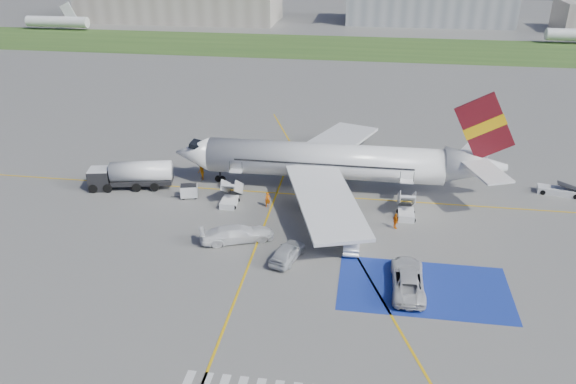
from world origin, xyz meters
name	(u,v)px	position (x,y,z in m)	size (l,w,h in m)	color
ground	(309,253)	(0.00, 0.00, 0.00)	(400.00, 400.00, 0.00)	#60605E
grass_strip	(354,48)	(0.00, 95.00, 0.01)	(400.00, 30.00, 0.01)	#2D4C1E
taxiway_line_main	(321,196)	(0.00, 12.00, 0.01)	(120.00, 0.20, 0.01)	gold
taxiway_line_cross	(229,316)	(-5.00, -10.00, 0.01)	(0.20, 60.00, 0.01)	gold
taxiway_line_diag	(321,196)	(0.00, 12.00, 0.01)	(0.20, 60.00, 0.01)	gold
staging_box	(424,288)	(10.00, -4.00, 0.01)	(14.00, 8.00, 0.01)	navy
terminal_west	(181,3)	(-55.00, 130.00, 5.00)	(60.00, 22.00, 10.00)	gray
terminal_centre	(429,3)	(20.00, 135.00, 6.00)	(48.00, 18.00, 12.00)	gray
airliner	(338,162)	(1.51, 14.00, 3.39)	(36.81, 32.95, 11.92)	silver
airstairs_fwd	(230,198)	(-9.50, 8.70, 0.62)	(1.90, 5.20, 3.60)	silver
airstairs_aft	(406,210)	(9.00, 8.70, 0.62)	(1.90, 5.20, 3.60)	silver
fuel_tanker	(132,177)	(-21.45, 11.01, 1.32)	(9.49, 4.34, 3.14)	black
gpu_cart	(189,192)	(-14.29, 9.47, 0.69)	(2.06, 1.60, 1.52)	silver
belt_loader	(559,191)	(26.01, 16.38, 0.36)	(4.96, 2.49, 1.44)	silver
car_silver_a	(287,252)	(-1.76, -1.38, 0.79)	(1.87, 4.66, 1.59)	#B9BBC0
car_silver_b	(352,242)	(3.79, 1.42, 0.68)	(1.44, 4.13, 1.36)	silver
van_white_a	(408,276)	(8.65, -4.02, 1.05)	(2.57, 5.58, 2.09)	silver
van_white_b	(237,231)	(-6.96, 1.18, 1.02)	(2.12, 5.21, 2.04)	white
crew_fwd	(268,200)	(-5.38, 8.57, 0.83)	(0.61, 0.40, 1.67)	orange
crew_nose	(201,172)	(-14.34, 14.29, 0.96)	(0.94, 0.73, 1.92)	orange
crew_aft	(395,221)	(7.85, 5.84, 0.81)	(0.95, 0.40, 1.62)	orange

